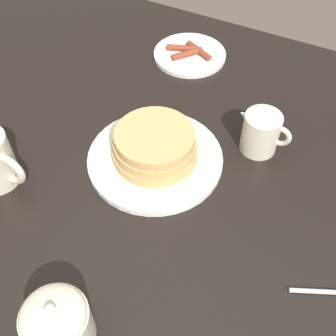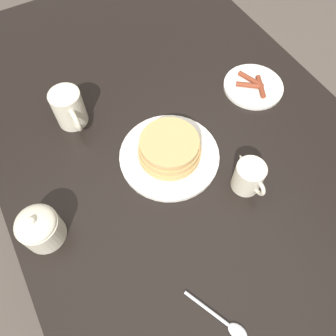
{
  "view_description": "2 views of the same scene",
  "coord_description": "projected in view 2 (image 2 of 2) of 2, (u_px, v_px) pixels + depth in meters",
  "views": [
    {
      "loc": [
        0.3,
        -0.49,
        1.33
      ],
      "look_at": [
        0.09,
        -0.08,
        0.77
      ],
      "focal_mm": 45.0,
      "sensor_mm": 36.0,
      "label": 1
    },
    {
      "loc": [
        0.42,
        -0.26,
        1.44
      ],
      "look_at": [
        0.09,
        -0.08,
        0.77
      ],
      "focal_mm": 35.0,
      "sensor_mm": 36.0,
      "label": 2
    }
  ],
  "objects": [
    {
      "name": "dining_table",
      "position": [
        176.0,
        158.0,
        0.95
      ],
      "size": [
        1.47,
        0.91,
        0.74
      ],
      "color": "black",
      "rests_on": "ground_plane"
    },
    {
      "name": "ground_plane",
      "position": [
        173.0,
        229.0,
        1.5
      ],
      "size": [
        8.0,
        8.0,
        0.0
      ],
      "primitive_type": "plane",
      "color": "#51473F"
    },
    {
      "name": "sugar_bowl",
      "position": [
        40.0,
        228.0,
        0.68
      ],
      "size": [
        0.09,
        0.09,
        0.1
      ],
      "color": "beige",
      "rests_on": "dining_table"
    },
    {
      "name": "coffee_mug",
      "position": [
        69.0,
        109.0,
        0.83
      ],
      "size": [
        0.11,
        0.08,
        0.1
      ],
      "color": "beige",
      "rests_on": "dining_table"
    },
    {
      "name": "creamer_pitcher",
      "position": [
        248.0,
        176.0,
        0.74
      ],
      "size": [
        0.1,
        0.07,
        0.09
      ],
      "color": "beige",
      "rests_on": "dining_table"
    },
    {
      "name": "spoon",
      "position": [
        226.0,
        323.0,
        0.63
      ],
      "size": [
        0.14,
        0.07,
        0.01
      ],
      "color": "silver",
      "rests_on": "dining_table"
    },
    {
      "name": "side_plate_bacon",
      "position": [
        253.0,
        86.0,
        0.93
      ],
      "size": [
        0.17,
        0.17,
        0.02
      ],
      "color": "silver",
      "rests_on": "dining_table"
    },
    {
      "name": "pancake_plate",
      "position": [
        169.0,
        151.0,
        0.79
      ],
      "size": [
        0.25,
        0.25,
        0.07
      ],
      "color": "white",
      "rests_on": "dining_table"
    }
  ]
}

